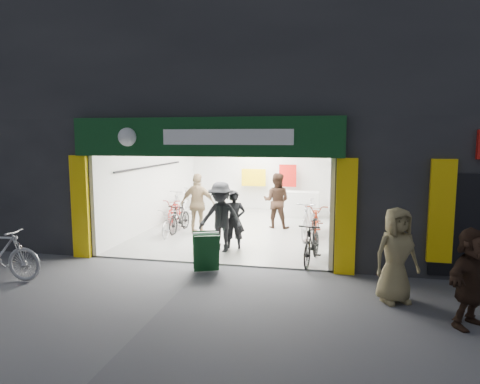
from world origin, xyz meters
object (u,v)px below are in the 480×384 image
(pedestrian_near, at_px, (396,255))
(sandwich_board, at_px, (206,251))
(bike_left_front, at_px, (172,222))
(bike_right_front, at_px, (312,242))

(pedestrian_near, bearing_deg, sandwich_board, 140.61)
(bike_left_front, xyz_separation_m, bike_right_front, (4.37, -2.07, 0.09))
(pedestrian_near, bearing_deg, bike_right_front, 102.35)
(bike_right_front, relative_size, sandwich_board, 2.02)
(bike_left_front, relative_size, bike_right_front, 0.95)
(bike_right_front, relative_size, pedestrian_near, 0.99)
(sandwich_board, bearing_deg, bike_left_front, 99.95)
(bike_left_front, distance_m, pedestrian_near, 7.34)
(bike_left_front, bearing_deg, pedestrian_near, -37.16)
(bike_right_front, bearing_deg, bike_left_front, 163.19)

